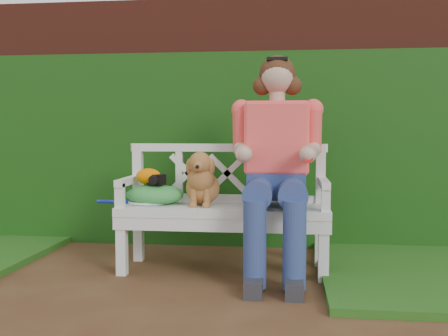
# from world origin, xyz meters

# --- Properties ---
(ground) EXTENTS (60.00, 60.00, 0.00)m
(ground) POSITION_xyz_m (0.00, 0.00, 0.00)
(ground) COLOR #462715
(brick_wall) EXTENTS (10.00, 0.30, 2.20)m
(brick_wall) POSITION_xyz_m (0.00, 1.90, 1.10)
(brick_wall) COLOR #5F261A
(brick_wall) RESTS_ON ground
(ivy_hedge) EXTENTS (10.00, 0.18, 1.70)m
(ivy_hedge) POSITION_xyz_m (0.00, 1.68, 0.85)
(ivy_hedge) COLOR #164D0E
(ivy_hedge) RESTS_ON ground
(garden_bench) EXTENTS (1.60, 0.64, 0.48)m
(garden_bench) POSITION_xyz_m (0.41, 0.80, 0.24)
(garden_bench) COLOR white
(garden_bench) RESTS_ON ground
(seated_woman) EXTENTS (0.89, 1.05, 1.61)m
(seated_woman) POSITION_xyz_m (0.79, 0.78, 0.80)
(seated_woman) COLOR #FF3F52
(seated_woman) RESTS_ON ground
(dog) EXTENTS (0.39, 0.44, 0.40)m
(dog) POSITION_xyz_m (0.25, 0.78, 0.68)
(dog) COLOR brown
(dog) RESTS_ON garden_bench
(tennis_racket) EXTENTS (0.59, 0.33, 0.03)m
(tennis_racket) POSITION_xyz_m (-0.18, 0.79, 0.49)
(tennis_racket) COLOR white
(tennis_racket) RESTS_ON garden_bench
(green_bag) EXTENTS (0.46, 0.38, 0.15)m
(green_bag) POSITION_xyz_m (-0.10, 0.80, 0.55)
(green_bag) COLOR #1C9A1E
(green_bag) RESTS_ON garden_bench
(camera_item) EXTENTS (0.14, 0.12, 0.08)m
(camera_item) POSITION_xyz_m (-0.08, 0.78, 0.66)
(camera_item) COLOR black
(camera_item) RESTS_ON green_bag
(baseball_glove) EXTENTS (0.20, 0.15, 0.12)m
(baseball_glove) POSITION_xyz_m (-0.15, 0.80, 0.68)
(baseball_glove) COLOR #DC6E00
(baseball_glove) RESTS_ON green_bag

